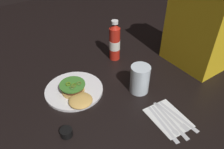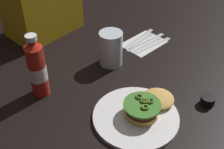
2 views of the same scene
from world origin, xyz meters
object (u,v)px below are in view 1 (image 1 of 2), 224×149
Objects in this scene: spoon_utensil at (169,124)px; steak_knife at (180,117)px; fork_utensil at (175,118)px; burger_sandwich at (76,92)px; diner_person at (202,21)px; table_knife at (164,125)px; dinner_plate at (74,90)px; condiment_cup at (66,132)px; butter_knife at (172,122)px; ketchup_bottle at (115,42)px; napkin at (168,118)px; water_glass at (140,79)px.

spoon_utensil and steak_knife have the same top height.
spoon_utensil and fork_utensil have the same top height.
burger_sandwich is 1.11× the size of spoon_utensil.
diner_person reaches higher than steak_knife.
table_knife is 0.06m from fork_utensil.
fork_utensil is at bearing 92.45° from table_knife.
steak_knife is (0.00, 0.06, 0.00)m from spoon_utensil.
dinner_plate is 0.45m from spoon_utensil.
steak_knife is at bearing 66.07° from condiment_cup.
dinner_plate is 0.46m from butter_knife.
condiment_cup reaches higher than fork_utensil.
condiment_cup reaches higher than steak_knife.
ketchup_bottle is 0.54m from spoon_utensil.
condiment_cup is 0.23× the size of steak_knife.
diner_person is (-0.24, 0.41, 0.24)m from butter_knife.
table_knife is (0.39, 0.20, -0.00)m from dinner_plate.
butter_knife is 0.53m from diner_person.
water_glass is at bearing 176.96° from napkin.
napkin is at bearing -8.37° from ketchup_bottle.
spoon_utensil is at bearing 33.88° from burger_sandwich.
dinner_plate is 1.35× the size of table_knife.
diner_person is at bearing 118.13° from table_knife.
condiment_cup is 0.27× the size of napkin.
spoon_utensil is 0.80× the size of butter_knife.
diner_person reaches higher than fork_utensil.
burger_sandwich is at bearing -15.35° from dinner_plate.
water_glass reaches higher than butter_knife.
ketchup_bottle reaches higher than fork_utensil.
diner_person is (0.15, 0.65, 0.24)m from dinner_plate.
water_glass reaches higher than spoon_utensil.
butter_knife is at bearing 63.94° from condiment_cup.
water_glass is (0.12, 0.27, 0.04)m from burger_sandwich.
butter_knife is (0.52, -0.08, -0.10)m from ketchup_bottle.
fork_utensil is (-0.00, 0.06, 0.00)m from table_knife.
spoon_utensil is at bearing -41.97° from napkin.
napkin is (0.49, -0.07, -0.10)m from ketchup_bottle.
ketchup_bottle is at bearing 167.28° from table_knife.
burger_sandwich reaches higher than steak_knife.
water_glass is at bearing -87.71° from diner_person.
napkin is (0.37, 0.25, -0.00)m from dinner_plate.
dinner_plate is 1.52× the size of napkin.
dinner_plate reaches higher than spoon_utensil.
dinner_plate is at bearing -145.63° from fork_utensil.
diner_person reaches higher than condiment_cup.
table_knife and fork_utensil have the same top height.
burger_sandwich is 0.42m from spoon_utensil.
table_knife reaches higher than napkin.
butter_knife is at bearing -3.61° from water_glass.
dinner_plate is at bearing 164.65° from burger_sandwich.
condiment_cup is (0.04, -0.39, -0.05)m from water_glass.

